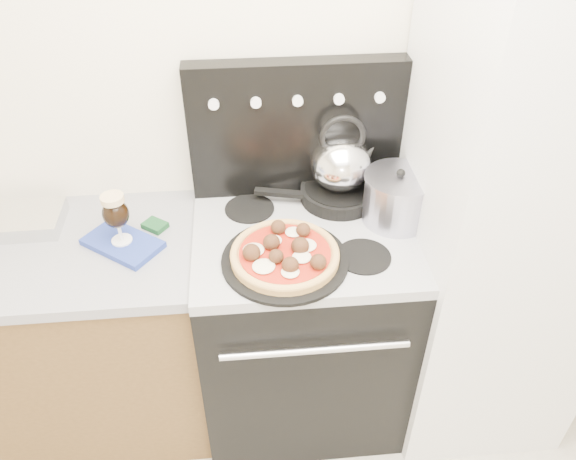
{
  "coord_description": "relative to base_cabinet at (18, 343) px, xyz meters",
  "views": [
    {
      "loc": [
        -0.11,
        -0.33,
        2.12
      ],
      "look_at": [
        0.01,
        1.05,
        1.03
      ],
      "focal_mm": 35.0,
      "sensor_mm": 36.0,
      "label": 1
    }
  ],
  "objects": [
    {
      "name": "room_shell",
      "position": [
        1.02,
        -0.91,
        0.82
      ],
      "size": [
        3.52,
        3.01,
        2.52
      ],
      "color": "beige",
      "rests_on": "ground"
    },
    {
      "name": "base_cabinet",
      "position": [
        0.0,
        0.0,
        0.0
      ],
      "size": [
        1.45,
        0.6,
        0.86
      ],
      "primitive_type": "cube",
      "color": "brown",
      "rests_on": "ground"
    },
    {
      "name": "stove_body",
      "position": [
        1.1,
        -0.02,
        0.01
      ],
      "size": [
        0.76,
        0.65,
        0.88
      ],
      "primitive_type": "cube",
      "color": "black",
      "rests_on": "ground"
    },
    {
      "name": "cooktop",
      "position": [
        1.1,
        -0.02,
        0.47
      ],
      "size": [
        0.76,
        0.65,
        0.04
      ],
      "primitive_type": "cube",
      "color": "#ADADB2",
      "rests_on": "stove_body"
    },
    {
      "name": "backguard",
      "position": [
        1.1,
        0.25,
        0.74
      ],
      "size": [
        0.76,
        0.08,
        0.5
      ],
      "primitive_type": "cube",
      "color": "black",
      "rests_on": "cooktop"
    },
    {
      "name": "fridge",
      "position": [
        1.8,
        -0.05,
        0.52
      ],
      "size": [
        0.64,
        0.68,
        1.9
      ],
      "primitive_type": "cube",
      "color": "silver",
      "rests_on": "ground"
    },
    {
      "name": "foil_sheet",
      "position": [
        0.13,
        0.12,
        0.5
      ],
      "size": [
        0.27,
        0.2,
        0.05
      ],
      "primitive_type": "cube",
      "rotation": [
        0.0,
        0.0,
        0.01
      ],
      "color": "white",
      "rests_on": "countertop"
    },
    {
      "name": "oven_mitt",
      "position": [
        0.49,
        -0.02,
        0.48
      ],
      "size": [
        0.3,
        0.28,
        0.02
      ],
      "primitive_type": "cube",
      "rotation": [
        0.0,
        0.0,
        -0.65
      ],
      "color": "#233794",
      "rests_on": "countertop"
    },
    {
      "name": "beer_glass",
      "position": [
        0.49,
        -0.02,
        0.59
      ],
      "size": [
        0.11,
        0.11,
        0.19
      ],
      "primitive_type": null,
      "rotation": [
        0.0,
        0.0,
        -0.26
      ],
      "color": "black",
      "rests_on": "oven_mitt"
    },
    {
      "name": "pizza_pan",
      "position": [
        1.03,
        -0.17,
        0.5
      ],
      "size": [
        0.49,
        0.49,
        0.01
      ],
      "primitive_type": "cylinder",
      "rotation": [
        0.0,
        0.0,
        0.2
      ],
      "color": "black",
      "rests_on": "cooktop"
    },
    {
      "name": "pizza",
      "position": [
        1.03,
        -0.17,
        0.53
      ],
      "size": [
        0.35,
        0.35,
        0.05
      ],
      "primitive_type": null,
      "rotation": [
        0.0,
        0.0,
        0.02
      ],
      "color": "gold",
      "rests_on": "pizza_pan"
    },
    {
      "name": "skillet",
      "position": [
        1.26,
        0.16,
        0.52
      ],
      "size": [
        0.34,
        0.34,
        0.05
      ],
      "primitive_type": "cylinder",
      "rotation": [
        0.0,
        0.0,
        -0.24
      ],
      "color": "black",
      "rests_on": "cooktop"
    },
    {
      "name": "tea_kettle",
      "position": [
        1.26,
        0.16,
        0.66
      ],
      "size": [
        0.28,
        0.28,
        0.24
      ],
      "primitive_type": null,
      "rotation": [
        0.0,
        0.0,
        0.34
      ],
      "color": "silver",
      "rests_on": "skillet"
    },
    {
      "name": "stock_pot",
      "position": [
        1.43,
        0.02,
        0.57
      ],
      "size": [
        0.29,
        0.29,
        0.17
      ],
      "primitive_type": "cylinder",
      "rotation": [
        0.0,
        0.0,
        0.33
      ],
      "color": "#AEACC0",
      "rests_on": "cooktop"
    }
  ]
}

